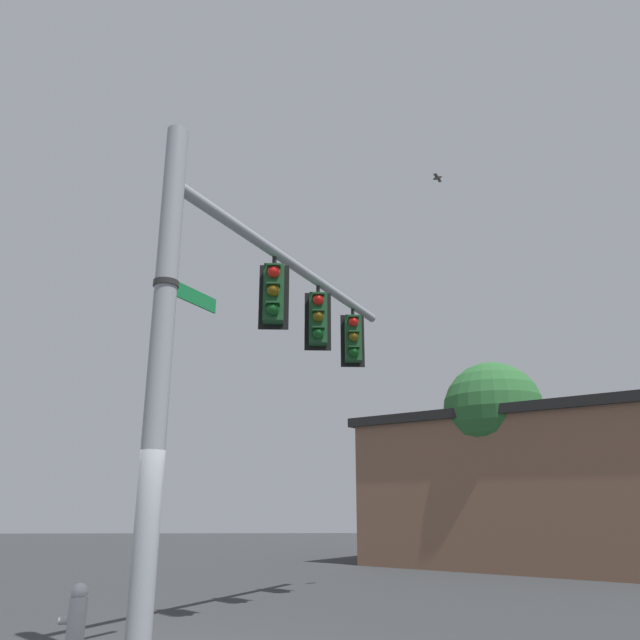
# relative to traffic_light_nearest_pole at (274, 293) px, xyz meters

# --- Properties ---
(signal_pole) EXTENTS (0.31, 0.31, 7.13)m
(signal_pole) POSITION_rel_traffic_light_nearest_pole_xyz_m (1.36, 2.38, -1.89)
(signal_pole) COLOR gray
(signal_pole) RESTS_ON ground
(mast_arm) EXTENTS (3.79, 6.47, 0.19)m
(mast_arm) POSITION_rel_traffic_light_nearest_pole_xyz_m (-0.45, -0.81, 0.79)
(mast_arm) COLOR gray
(traffic_light_nearest_pole) EXTENTS (0.54, 0.49, 1.31)m
(traffic_light_nearest_pole) POSITION_rel_traffic_light_nearest_pole_xyz_m (0.00, 0.00, 0.00)
(traffic_light_nearest_pole) COLOR black
(traffic_light_mid_inner) EXTENTS (0.54, 0.49, 1.31)m
(traffic_light_mid_inner) POSITION_rel_traffic_light_nearest_pole_xyz_m (-0.84, -1.49, 0.00)
(traffic_light_mid_inner) COLOR black
(traffic_light_mid_outer) EXTENTS (0.54, 0.49, 1.31)m
(traffic_light_mid_outer) POSITION_rel_traffic_light_nearest_pole_xyz_m (-1.69, -2.97, 0.00)
(traffic_light_mid_outer) COLOR black
(street_name_sign) EXTENTS (0.73, 1.14, 0.22)m
(street_name_sign) POSITION_rel_traffic_light_nearest_pole_xyz_m (1.24, 2.16, -0.73)
(street_name_sign) COLOR #147238
(bird_flying) EXTENTS (0.26, 0.31, 0.11)m
(bird_flying) POSITION_rel_traffic_light_nearest_pole_xyz_m (-3.84, -3.02, 4.15)
(bird_flying) COLOR #4C4742
(storefront_building) EXTENTS (13.14, 12.50, 4.78)m
(storefront_building) POSITION_rel_traffic_light_nearest_pole_xyz_m (-8.81, -10.24, -3.05)
(storefront_building) COLOR brown
(storefront_building) RESTS_ON ground
(tree_by_storefront) EXTENTS (3.16, 3.16, 6.36)m
(tree_by_storefront) POSITION_rel_traffic_light_nearest_pole_xyz_m (-6.77, -9.21, -0.71)
(tree_by_storefront) COLOR #4C3823
(tree_by_storefront) RESTS_ON ground
(fire_hydrant) EXTENTS (0.35, 0.24, 0.82)m
(fire_hydrant) POSITION_rel_traffic_light_nearest_pole_xyz_m (2.50, 1.10, -5.04)
(fire_hydrant) COLOR #99999E
(fire_hydrant) RESTS_ON ground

